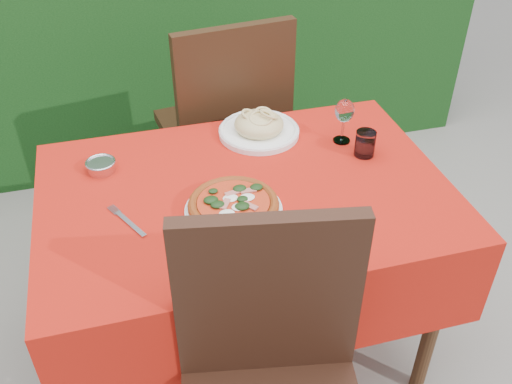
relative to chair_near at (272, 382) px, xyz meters
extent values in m
plane|color=slate|center=(0.08, 0.57, -0.58)|extent=(60.00, 60.00, 0.00)
cube|color=black|center=(0.08, 2.12, 0.22)|extent=(3.20, 0.55, 1.60)
cube|color=#442916|center=(0.08, 0.57, 0.14)|extent=(1.20, 0.80, 0.04)
cylinder|color=#442916|center=(0.62, 0.23, -0.23)|extent=(0.05, 0.05, 0.70)
cylinder|color=#442916|center=(-0.46, 0.91, -0.23)|extent=(0.05, 0.05, 0.70)
cylinder|color=#442916|center=(0.62, 0.91, -0.23)|extent=(0.05, 0.05, 0.70)
cube|color=red|center=(0.08, 0.57, 0.01)|extent=(1.26, 0.86, 0.32)
cube|color=black|center=(0.02, 0.11, 0.18)|extent=(0.46, 0.13, 0.50)
cube|color=black|center=(0.16, 1.34, -0.07)|extent=(0.53, 0.53, 0.05)
cube|color=black|center=(0.19, 1.13, 0.21)|extent=(0.48, 0.11, 0.52)
cylinder|color=black|center=(0.34, 1.57, -0.34)|extent=(0.04, 0.04, 0.49)
cylinder|color=black|center=(-0.07, 1.52, -0.34)|extent=(0.04, 0.04, 0.49)
cylinder|color=black|center=(0.39, 1.17, -0.34)|extent=(0.04, 0.04, 0.49)
cylinder|color=black|center=(-0.01, 1.12, -0.34)|extent=(0.04, 0.04, 0.49)
cylinder|color=silver|center=(0.02, 0.47, 0.18)|extent=(0.28, 0.28, 0.02)
cylinder|color=#AD4618|center=(0.02, 0.47, 0.19)|extent=(0.31, 0.31, 0.02)
cylinder|color=#961C09|center=(0.02, 0.47, 0.21)|extent=(0.25, 0.25, 0.01)
cylinder|color=white|center=(0.21, 0.87, 0.18)|extent=(0.28, 0.28, 0.02)
ellipsoid|color=beige|center=(0.21, 0.87, 0.21)|extent=(0.18, 0.18, 0.08)
cylinder|color=silver|center=(0.51, 0.65, 0.21)|extent=(0.07, 0.07, 0.09)
cylinder|color=#99BCD0|center=(0.51, 0.65, 0.20)|extent=(0.06, 0.06, 0.06)
cylinder|color=white|center=(0.47, 0.75, 0.17)|extent=(0.06, 0.06, 0.01)
cylinder|color=white|center=(0.47, 0.75, 0.21)|extent=(0.01, 0.01, 0.08)
ellipsoid|color=white|center=(0.47, 0.75, 0.29)|extent=(0.07, 0.07, 0.08)
cube|color=#B8B7BF|center=(-0.28, 0.49, 0.17)|extent=(0.11, 0.18, 0.01)
cylinder|color=silver|center=(-0.34, 0.79, 0.18)|extent=(0.09, 0.09, 0.03)
camera|label=1|loc=(-0.26, -0.80, 1.22)|focal=40.00mm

